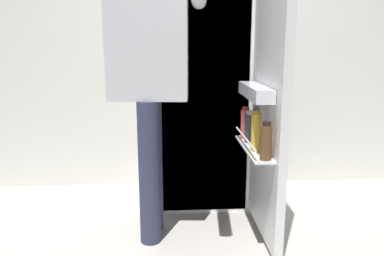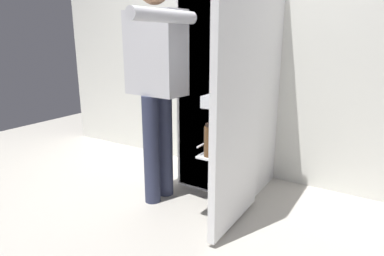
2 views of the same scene
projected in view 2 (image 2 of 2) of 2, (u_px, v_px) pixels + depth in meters
The scene contains 4 objects.
ground_plane at pixel (195, 206), 2.50m from camera, with size 6.63×6.63×0.00m, color #B7B2A8.
kitchen_wall at pixel (247, 41), 2.89m from camera, with size 4.40×0.10×2.40m, color silver.
refrigerator at pixel (230, 84), 2.65m from camera, with size 0.70×1.21×1.73m.
person at pixel (157, 71), 2.37m from camera, with size 0.54×0.77×1.65m.
Camera 2 is at (1.17, -1.93, 1.22)m, focal length 30.96 mm.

